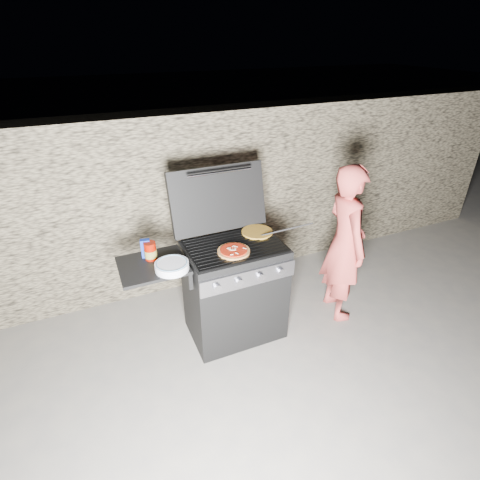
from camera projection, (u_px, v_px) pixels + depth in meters
name	position (u px, v px, depth m)	size (l,w,h in m)	color
ground	(235.00, 330.00, 3.49)	(50.00, 50.00, 0.00)	#64615E
stone_wall	(195.00, 200.00, 3.89)	(8.00, 0.35, 1.80)	gray
gas_grill	(208.00, 297.00, 3.18)	(1.34, 0.79, 0.91)	black
pizza_topped	(234.00, 251.00, 2.95)	(0.26, 0.26, 0.03)	tan
pizza_plain	(257.00, 232.00, 3.24)	(0.27, 0.27, 0.01)	gold
sauce_jar	(150.00, 251.00, 2.85)	(0.09, 0.09, 0.14)	#760C01
blue_carton	(146.00, 248.00, 2.87)	(0.07, 0.04, 0.15)	navy
plate_stack	(172.00, 266.00, 2.74)	(0.25, 0.25, 0.06)	white
person	(345.00, 244.00, 3.39)	(0.55, 0.36, 1.50)	#CA4741
tongs	(284.00, 229.00, 3.18)	(0.01, 0.01, 0.51)	black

